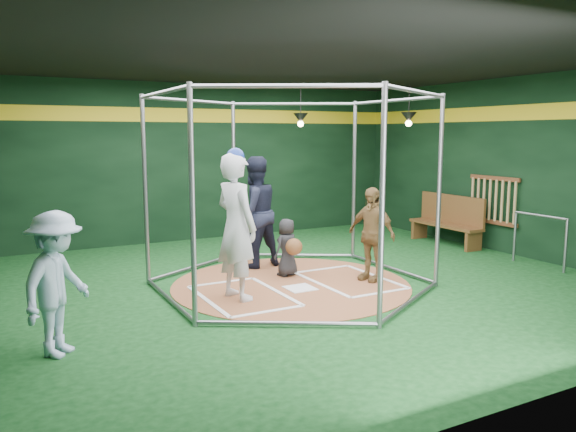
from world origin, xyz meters
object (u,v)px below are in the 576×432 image
batter_figure (236,225)px  umpire (254,212)px  visitor_leopard (371,234)px  dugout_bench (448,219)px

batter_figure → umpire: batter_figure is taller
visitor_leopard → umpire: bearing=-159.8°
dugout_bench → batter_figure: bearing=-163.9°
batter_figure → umpire: bearing=57.8°
umpire → batter_figure: bearing=50.6°
umpire → dugout_bench: umpire is taller
batter_figure → umpire: 1.98m
batter_figure → visitor_leopard: size_ratio=1.43×
batter_figure → visitor_leopard: (2.34, -0.09, -0.31)m
visitor_leopard → batter_figure: bearing=-107.9°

